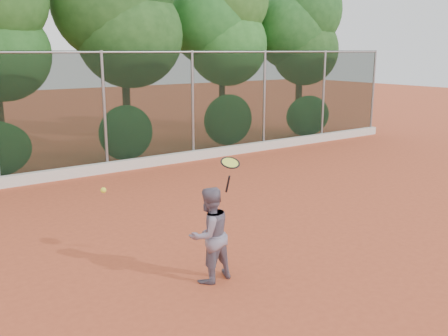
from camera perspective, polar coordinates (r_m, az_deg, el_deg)
ground at (r=9.39m, az=3.56°, el=-8.60°), size 80.00×80.00×0.00m
concrete_curb at (r=15.04m, az=-12.91°, el=0.09°), size 24.00×0.20×0.30m
tennis_player at (r=7.70m, az=-1.68°, el=-7.64°), size 0.79×0.64×1.50m
chainlink_fence at (r=14.91m, az=-13.52°, el=6.62°), size 24.09×0.09×3.50m
foliage_backdrop at (r=16.53m, az=-18.52°, el=15.78°), size 23.70×3.63×7.55m
tennis_racket at (r=7.59m, az=0.68°, el=0.32°), size 0.35×0.34×0.57m
tennis_ball_in_flight at (r=6.12m, az=-13.62°, el=-2.48°), size 0.07×0.07×0.07m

